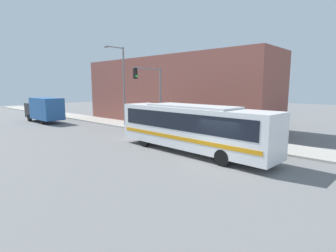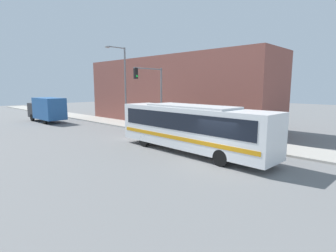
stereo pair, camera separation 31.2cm
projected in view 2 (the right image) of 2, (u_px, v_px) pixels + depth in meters
The scene contains 9 objects.
ground_plane at pixel (217, 165), 14.45m from camera, with size 120.00×120.00×0.00m, color slate.
sidewalk at pixel (107, 121), 32.45m from camera, with size 3.20×70.00×0.14m.
building_facade at pixel (173, 91), 30.55m from camera, with size 6.00×24.38×7.56m.
city_bus at pixel (191, 126), 16.99m from camera, with size 2.96×11.50×3.12m.
delivery_truck at pixel (47, 109), 31.87m from camera, with size 2.22×6.62×2.97m.
fire_hydrant at pixel (196, 133), 21.66m from camera, with size 0.28×0.37×0.79m.
traffic_light_pole at pixel (153, 89), 23.37m from camera, with size 3.28×0.35×5.85m.
parking_meter at pixel (165, 122), 24.10m from camera, with size 0.14×0.14×1.37m.
street_lamp at pixel (123, 81), 27.63m from camera, with size 2.49×0.28×8.21m.
Camera 2 is at (-11.98, -7.67, 4.30)m, focal length 28.00 mm.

